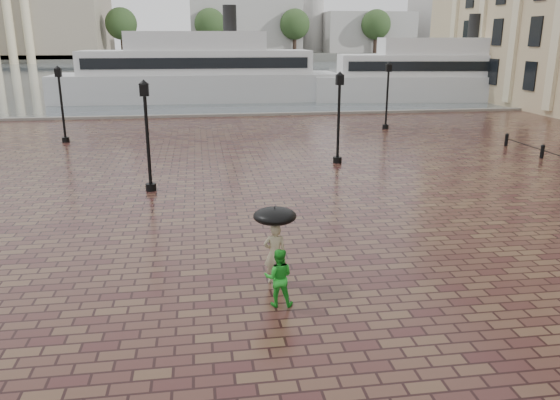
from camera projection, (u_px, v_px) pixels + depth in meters
The scene contains 12 objects.
ground at pixel (358, 284), 14.14m from camera, with size 300.00×300.00×0.00m, color #391B1A.
harbour_water at pixel (218, 72), 101.33m from camera, with size 240.00×240.00×0.00m, color #444C53.
quay_edge at pixel (247, 116), 44.47m from camera, with size 80.00×0.60×0.30m, color slate.
far_shore at pixel (209, 55), 165.48m from camera, with size 300.00×60.00×2.00m, color #4C4C47.
distant_skyline at pixel (373, 26), 160.38m from camera, with size 102.50×22.00×33.00m.
far_trees at pixel (210, 24), 142.22m from camera, with size 188.00×8.00×13.50m.
street_lamps at pixel (243, 110), 29.85m from camera, with size 21.44×14.44×4.40m.
adult_pedestrian at pixel (275, 254), 14.00m from camera, with size 0.59×0.39×1.62m, color tan.
child_pedestrian at pixel (279, 277), 12.84m from camera, with size 0.69×0.54×1.42m, color green.
ferry_near at pixel (198, 73), 54.38m from camera, with size 28.02×7.13×9.16m.
ferry_far at pixel (440, 75), 55.19m from camera, with size 26.07×9.51×8.36m.
umbrella at pixel (275, 216), 13.71m from camera, with size 1.10×1.10×1.12m.
Camera 1 is at (-3.90, -12.48, 6.14)m, focal length 35.00 mm.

